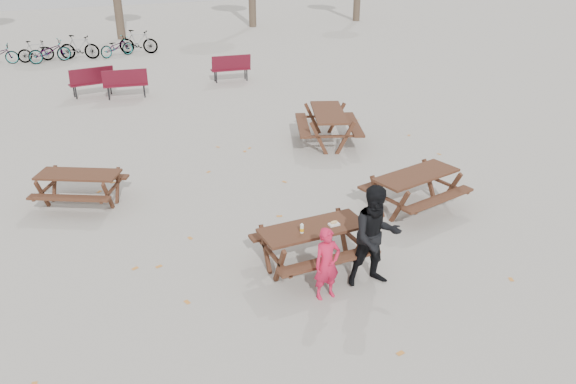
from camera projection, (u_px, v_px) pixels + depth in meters
name	position (u px, v px, depth m)	size (l,w,h in m)	color
ground	(312.00, 266.00, 9.74)	(80.00, 80.00, 0.00)	gray
main_picnic_table	(313.00, 237.00, 9.49)	(1.80, 1.45, 0.78)	#371F14
food_tray	(334.00, 224.00, 9.45)	(0.18, 0.11, 0.04)	white
bread_roll	(334.00, 222.00, 9.44)	(0.14, 0.06, 0.05)	tan
soda_bottle	(302.00, 229.00, 9.20)	(0.07, 0.07, 0.17)	silver
child	(327.00, 264.00, 8.68)	(0.44, 0.29, 1.21)	#C2183B
adult	(376.00, 237.00, 8.92)	(0.84, 0.66, 1.74)	black
picnic_table_east	(415.00, 191.00, 11.58)	(1.85, 1.49, 0.80)	#371F14
picnic_table_north	(81.00, 189.00, 11.79)	(1.67, 1.34, 0.72)	#371F14
picnic_table_far	(328.00, 127.00, 15.23)	(2.07, 1.66, 0.89)	#371F14
park_bench_row	(106.00, 84.00, 19.30)	(11.32, 2.21, 1.03)	maroon
bicycle_row	(74.00, 48.00, 25.25)	(7.82, 1.50, 1.09)	black
fallen_leaves	(280.00, 203.00, 11.98)	(11.00, 11.00, 0.01)	orange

